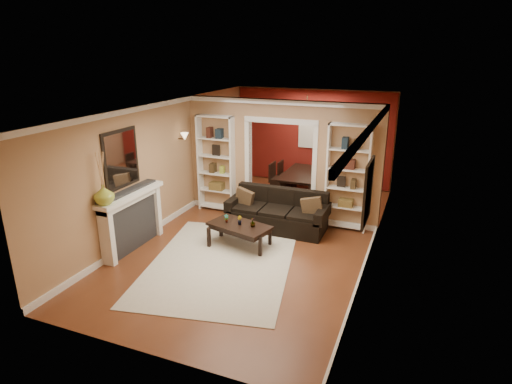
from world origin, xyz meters
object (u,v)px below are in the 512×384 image
at_px(bookshelf_right, 348,178).
at_px(sofa, 277,211).
at_px(dining_table, 304,184).
at_px(bookshelf_left, 216,164).
at_px(coffee_table, 240,235).
at_px(fireplace, 133,221).

bearing_deg(bookshelf_right, sofa, -156.86).
bearing_deg(dining_table, bookshelf_left, 137.70).
xyz_separation_m(coffee_table, fireplace, (-1.87, -0.86, 0.35)).
height_order(sofa, fireplace, fireplace).
bearing_deg(coffee_table, bookshelf_right, 58.14).
xyz_separation_m(coffee_table, bookshelf_right, (1.77, 1.67, 0.92)).
relative_size(bookshelf_right, dining_table, 1.30).
bearing_deg(sofa, fireplace, -139.50).
xyz_separation_m(fireplace, dining_table, (2.20, 4.35, -0.27)).
distance_m(sofa, fireplace, 3.01).
height_order(fireplace, dining_table, fireplace).
bearing_deg(bookshelf_left, bookshelf_right, 0.00).
xyz_separation_m(sofa, bookshelf_left, (-1.74, 0.58, 0.73)).
xyz_separation_m(sofa, dining_table, (-0.08, 2.40, -0.11)).
relative_size(bookshelf_left, fireplace, 1.35).
relative_size(bookshelf_left, bookshelf_right, 1.00).
distance_m(fireplace, dining_table, 4.89).
xyz_separation_m(bookshelf_left, bookshelf_right, (3.10, 0.00, 0.00)).
relative_size(coffee_table, bookshelf_right, 0.53).
distance_m(bookshelf_left, dining_table, 2.61).
height_order(bookshelf_left, bookshelf_right, same).
distance_m(bookshelf_right, fireplace, 4.47).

